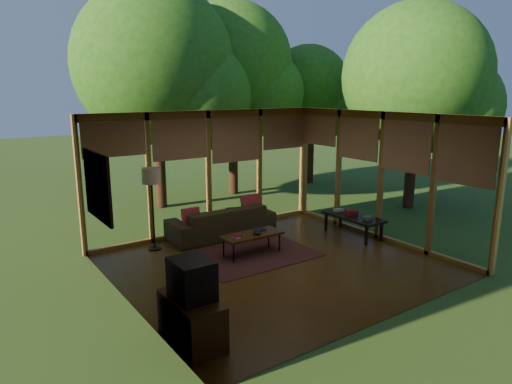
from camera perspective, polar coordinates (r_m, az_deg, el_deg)
floor at (r=8.47m, az=2.56°, el=-9.03°), size 5.50×5.50×0.00m
ceiling at (r=7.88m, az=2.76°, el=9.53°), size 5.50×5.50×0.00m
wall_left at (r=6.81m, az=-16.11°, el=-2.99°), size 0.04×5.00×2.70m
wall_front at (r=6.33m, az=16.54°, el=-4.19°), size 5.50×0.04×2.70m
window_wall_back at (r=10.13m, az=-5.96°, el=2.48°), size 5.50×0.12×2.70m
window_wall_right at (r=9.95m, az=15.36°, el=1.90°), size 0.12×5.00×2.70m
exterior_lawn at (r=19.40m, az=7.10°, el=3.24°), size 40.00×40.00×0.00m
tree_nw at (r=12.47m, az=-12.58°, el=15.31°), size 4.16×4.16×5.85m
tree_ne at (r=13.88m, az=-3.19°, el=15.63°), size 3.62×3.62×5.68m
tree_se at (r=12.69m, az=19.32°, el=13.46°), size 3.73×3.73×5.33m
tree_far at (r=15.51m, az=6.56°, el=12.88°), size 2.71×2.71×4.59m
rug at (r=8.92m, az=-0.37°, el=-7.84°), size 2.33×1.65×0.01m
sofa at (r=9.94m, az=-4.35°, el=-3.68°), size 2.34×0.97×0.67m
pillow_left at (r=9.50m, az=-8.13°, el=-3.13°), size 0.37×0.20×0.39m
pillow_right at (r=10.22m, az=-0.60°, el=-1.64°), size 0.45×0.24×0.47m
ct_book_lower at (r=8.57m, az=-2.26°, el=-5.64°), size 0.23×0.20×0.03m
ct_book_upper at (r=8.56m, az=-2.26°, el=-5.45°), size 0.18×0.15×0.03m
ct_book_side at (r=8.99m, az=0.53°, el=-4.74°), size 0.22×0.18×0.03m
ct_bowl at (r=8.73m, az=0.14°, el=-5.12°), size 0.16×0.16×0.07m
media_cabinet at (r=6.00m, az=-8.05°, el=-15.59°), size 0.50×1.00×0.60m
television at (r=5.77m, az=-8.04°, el=-10.72°), size 0.45×0.55×0.50m
console_book_a at (r=9.88m, az=13.75°, el=-3.18°), size 0.25×0.22×0.08m
console_book_b at (r=10.17m, az=11.87°, el=-2.55°), size 0.27×0.23×0.11m
console_book_c at (r=10.44m, az=10.27°, el=-2.23°), size 0.21×0.16×0.06m
floor_lamp at (r=9.09m, az=-12.96°, el=1.41°), size 0.36×0.36×1.65m
coffee_table at (r=8.81m, az=-0.51°, el=-5.45°), size 1.20×0.50×0.43m
side_console at (r=10.16m, az=12.05°, el=-3.15°), size 0.60×1.40×0.46m
wall_painting at (r=8.08m, az=-19.17°, el=0.68°), size 0.06×1.35×1.15m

